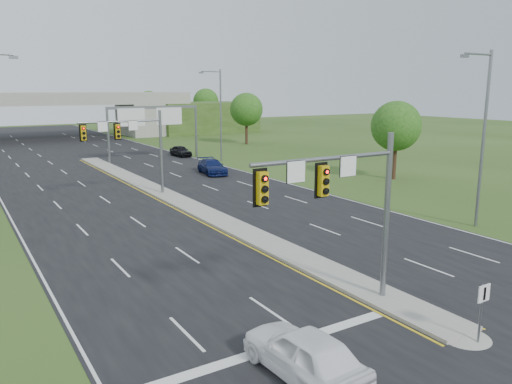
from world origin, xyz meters
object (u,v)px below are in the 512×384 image
(signal_mast_far, at_px, (134,140))
(car_white, at_px, (304,353))
(sign_gantry, at_px, (153,118))
(car_far_c, at_px, (181,151))
(keep_right_sign, at_px, (482,304))
(signal_mast_near, at_px, (347,196))
(overpass, at_px, (45,119))
(car_far_b, at_px, (212,167))

(signal_mast_far, relative_size, car_white, 1.50)
(sign_gantry, distance_m, car_far_c, 6.50)
(signal_mast_far, bearing_deg, car_white, -98.33)
(keep_right_sign, bearing_deg, sign_gantry, 82.30)
(signal_mast_near, bearing_deg, sign_gantry, 78.75)
(signal_mast_far, relative_size, keep_right_sign, 3.18)
(sign_gantry, distance_m, overpass, 35.75)
(signal_mast_near, xyz_separation_m, sign_gantry, (8.95, 44.99, 0.51))
(car_far_b, bearing_deg, car_far_c, 88.51)
(signal_mast_near, bearing_deg, car_far_b, 71.93)
(signal_mast_near, relative_size, overpass, 0.09)
(overpass, xyz_separation_m, car_white, (-6.34, -82.91, -2.74))
(signal_mast_near, height_order, car_far_b, signal_mast_near)
(sign_gantry, bearing_deg, overpass, 100.79)
(car_far_c, bearing_deg, signal_mast_far, -123.85)
(signal_mast_far, relative_size, overpass, 0.09)
(keep_right_sign, bearing_deg, signal_mast_near, 116.94)
(signal_mast_far, height_order, car_white, signal_mast_far)
(signal_mast_near, distance_m, sign_gantry, 45.88)
(keep_right_sign, bearing_deg, car_far_c, 77.88)
(keep_right_sign, bearing_deg, overpass, 90.00)
(signal_mast_near, xyz_separation_m, overpass, (2.26, 80.07, -1.17))
(car_far_b, relative_size, car_far_c, 1.26)
(car_far_b, distance_m, car_far_c, 14.85)
(signal_mast_near, distance_m, signal_mast_far, 25.00)
(signal_mast_far, relative_size, car_far_c, 1.70)
(overpass, relative_size, car_white, 17.19)
(keep_right_sign, height_order, car_far_b, keep_right_sign)
(signal_mast_far, distance_m, car_far_c, 25.81)
(sign_gantry, height_order, overpass, overpass)
(car_white, height_order, car_far_b, car_white)
(keep_right_sign, height_order, sign_gantry, sign_gantry)
(keep_right_sign, xyz_separation_m, sign_gantry, (6.68, 49.45, 3.72))
(overpass, relative_size, car_far_b, 15.46)
(signal_mast_far, distance_m, car_white, 28.41)
(signal_mast_near, height_order, overpass, overpass)
(keep_right_sign, distance_m, car_white, 6.58)
(signal_mast_far, relative_size, car_far_b, 1.35)
(car_white, bearing_deg, car_far_b, -115.53)
(sign_gantry, bearing_deg, car_white, -105.23)
(keep_right_sign, relative_size, car_far_c, 0.54)
(car_far_c, bearing_deg, car_far_b, -103.22)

